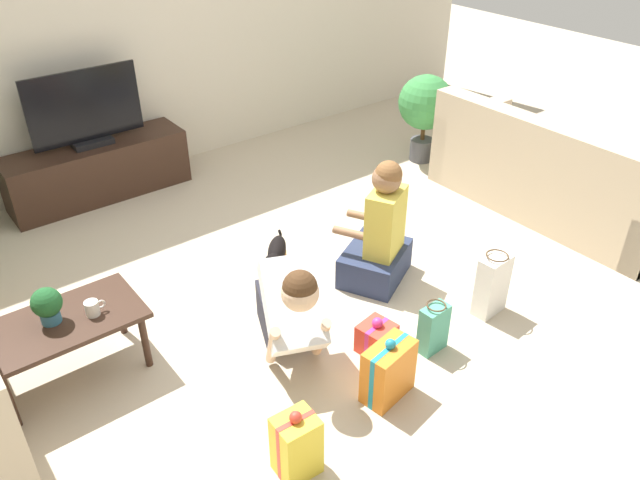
# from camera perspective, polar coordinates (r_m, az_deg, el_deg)

# --- Properties ---
(ground_plane) EXTENTS (16.00, 16.00, 0.00)m
(ground_plane) POSITION_cam_1_polar(r_m,az_deg,el_deg) (4.43, -1.08, -5.01)
(ground_plane) COLOR beige
(wall_back) EXTENTS (8.40, 0.06, 2.60)m
(wall_back) POSITION_cam_1_polar(r_m,az_deg,el_deg) (6.01, -17.21, 17.68)
(wall_back) COLOR beige
(wall_back) RESTS_ON ground_plane
(sofa_right) EXTENTS (0.91, 2.09, 0.87)m
(sofa_right) POSITION_cam_1_polar(r_m,az_deg,el_deg) (5.67, 20.61, 5.38)
(sofa_right) COLOR #C6B293
(sofa_right) RESTS_ON ground_plane
(coffee_table) EXTENTS (0.89, 0.51, 0.42)m
(coffee_table) POSITION_cam_1_polar(r_m,az_deg,el_deg) (3.88, -22.45, -7.45)
(coffee_table) COLOR #382319
(coffee_table) RESTS_ON ground_plane
(tv_console) EXTENTS (1.56, 0.45, 0.49)m
(tv_console) POSITION_cam_1_polar(r_m,az_deg,el_deg) (5.91, -19.64, 6.02)
(tv_console) COLOR #382319
(tv_console) RESTS_ON ground_plane
(tv) EXTENTS (0.96, 0.20, 0.65)m
(tv) POSITION_cam_1_polar(r_m,az_deg,el_deg) (5.71, -20.62, 10.84)
(tv) COLOR black
(tv) RESTS_ON tv_console
(potted_plant_corner_right) EXTENTS (0.53, 0.53, 0.86)m
(potted_plant_corner_right) POSITION_cam_1_polar(r_m,az_deg,el_deg) (6.22, 9.61, 11.99)
(potted_plant_corner_right) COLOR #4C4C51
(potted_plant_corner_right) RESTS_ON ground_plane
(person_kneeling) EXTENTS (0.60, 0.85, 0.82)m
(person_kneeling) POSITION_cam_1_polar(r_m,az_deg,el_deg) (3.73, -2.75, -6.20)
(person_kneeling) COLOR #23232D
(person_kneeling) RESTS_ON ground_plane
(person_sitting) EXTENTS (0.65, 0.61, 0.94)m
(person_sitting) POSITION_cam_1_polar(r_m,az_deg,el_deg) (4.42, 5.47, 0.24)
(person_sitting) COLOR #283351
(person_sitting) RESTS_ON ground_plane
(dog) EXTENTS (0.36, 0.40, 0.29)m
(dog) POSITION_cam_1_polar(r_m,az_deg,el_deg) (4.52, -4.03, -1.25)
(dog) COLOR black
(dog) RESTS_ON ground_plane
(gift_box_a) EXTENTS (0.34, 0.22, 0.41)m
(gift_box_a) POSITION_cam_1_polar(r_m,az_deg,el_deg) (3.62, 6.26, -11.81)
(gift_box_a) COLOR orange
(gift_box_a) RESTS_ON ground_plane
(gift_box_b) EXTENTS (0.22, 0.19, 0.42)m
(gift_box_b) POSITION_cam_1_polar(r_m,az_deg,el_deg) (3.25, -2.17, -18.24)
(gift_box_b) COLOR yellow
(gift_box_b) RESTS_ON ground_plane
(gift_box_c) EXTENTS (0.23, 0.23, 0.26)m
(gift_box_c) POSITION_cam_1_polar(r_m,az_deg,el_deg) (3.94, 5.18, -8.87)
(gift_box_c) COLOR red
(gift_box_c) RESTS_ON ground_plane
(gift_bag_a) EXTENTS (0.24, 0.16, 0.46)m
(gift_bag_a) POSITION_cam_1_polar(r_m,az_deg,el_deg) (4.30, 15.46, -3.97)
(gift_bag_a) COLOR white
(gift_bag_a) RESTS_ON ground_plane
(gift_bag_b) EXTENTS (0.19, 0.13, 0.35)m
(gift_bag_b) POSITION_cam_1_polar(r_m,az_deg,el_deg) (3.95, 10.33, -7.93)
(gift_bag_b) COLOR #4CA384
(gift_bag_b) RESTS_ON ground_plane
(mug) EXTENTS (0.12, 0.08, 0.09)m
(mug) POSITION_cam_1_polar(r_m,az_deg,el_deg) (3.80, -20.07, -5.86)
(mug) COLOR silver
(mug) RESTS_ON coffee_table
(tabletop_plant) EXTENTS (0.17, 0.17, 0.22)m
(tabletop_plant) POSITION_cam_1_polar(r_m,az_deg,el_deg) (3.79, -23.69, -5.42)
(tabletop_plant) COLOR #336B84
(tabletop_plant) RESTS_ON coffee_table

